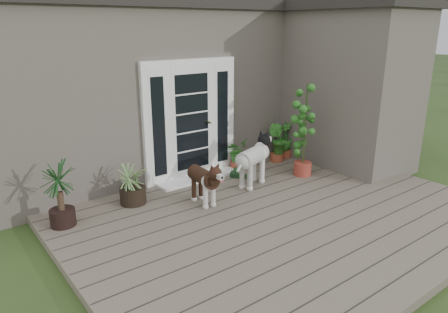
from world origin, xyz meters
TOP-DOWN VIEW (x-y plane):
  - deck at (0.00, 0.40)m, footprint 6.20×4.60m
  - house_main at (0.00, 4.65)m, footprint 7.40×4.00m
  - roof_main at (0.00, 4.65)m, footprint 7.60×4.20m
  - house_wing at (2.90, 1.50)m, footprint 1.60×2.40m
  - roof_wing at (2.90, 1.50)m, footprint 1.80×2.60m
  - door_unit at (-0.20, 2.60)m, footprint 1.90×0.14m
  - door_step at (-0.20, 2.40)m, footprint 1.60×0.40m
  - brindle_dog at (-0.75, 1.44)m, footprint 0.39×0.81m
  - white_dog at (0.38, 1.56)m, footprint 1.02×0.70m
  - spider_plant at (-1.63, 2.13)m, footprint 0.73×0.73m
  - yucca at (-2.75, 2.02)m, footprint 0.78×0.78m
  - herb_a at (0.71, 2.40)m, footprint 0.52×0.52m
  - herb_b at (1.70, 2.30)m, footprint 0.53×0.53m
  - herb_c at (2.01, 2.40)m, footprint 0.47×0.47m
  - sapling at (1.50, 1.39)m, footprint 0.65×0.65m
  - clog_left at (0.43, 2.01)m, footprint 0.28×0.37m
  - clog_right at (0.55, 2.21)m, footprint 0.24×0.29m

SIDE VIEW (x-z plane):
  - deck at x=0.00m, z-range 0.00..0.12m
  - door_step at x=-0.20m, z-range 0.12..0.17m
  - clog_right at x=0.55m, z-range 0.12..0.20m
  - clog_left at x=0.43m, z-range 0.12..0.22m
  - herb_a at x=0.71m, z-range 0.12..0.64m
  - herb_b at x=1.70m, z-range 0.12..0.69m
  - herb_c at x=2.01m, z-range 0.12..0.74m
  - brindle_dog at x=-0.75m, z-range 0.12..0.78m
  - spider_plant at x=-1.63m, z-range 0.12..0.85m
  - white_dog at x=0.38m, z-range 0.12..0.90m
  - yucca at x=-2.75m, z-range 0.12..1.08m
  - sapling at x=1.50m, z-range 0.12..1.90m
  - door_unit at x=-0.20m, z-range 0.12..2.27m
  - house_main at x=0.00m, z-range 0.00..3.10m
  - house_wing at x=2.90m, z-range 0.00..3.10m
  - roof_main at x=0.00m, z-range 3.10..3.30m
  - roof_wing at x=2.90m, z-range 3.10..3.30m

